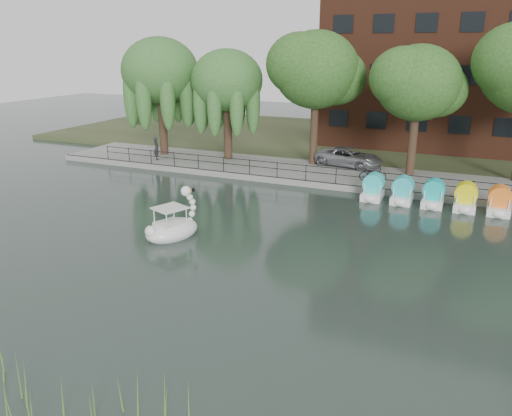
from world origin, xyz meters
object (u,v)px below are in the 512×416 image
Objects in this scene: pedestrian at (156,147)px; swan_boat at (173,226)px; minivan at (349,156)px; bicycle at (373,173)px.

pedestrian is 15.51m from swan_boat.
swan_boat is at bearing 174.28° from minivan.
minivan is at bearing -113.62° from pedestrian.
pedestrian is 0.62× the size of swan_boat.
bicycle is (2.40, -3.43, -0.27)m from minivan.
minivan is 3.21× the size of bicycle.
swan_boat is (9.31, -12.38, -0.88)m from pedestrian.
swan_boat reaches higher than bicycle.
minivan is 4.20m from bicycle.
bicycle is at bearing -127.60° from pedestrian.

